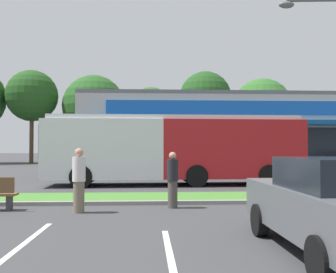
{
  "coord_description": "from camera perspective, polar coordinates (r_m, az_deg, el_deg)",
  "views": [
    {
      "loc": [
        -2.31,
        0.54,
        1.79
      ],
      "look_at": [
        -1.39,
        18.1,
        2.27
      ],
      "focal_mm": 41.92,
      "sensor_mm": 36.0,
      "label": 1
    }
  ],
  "objects": [
    {
      "name": "grass_median",
      "position": [
        13.77,
        6.77,
        -8.76
      ],
      "size": [
        56.0,
        2.2,
        0.12
      ],
      "primitive_type": "cube",
      "color": "#427A2D",
      "rests_on": "ground_plane"
    },
    {
      "name": "curb_lip",
      "position": [
        12.58,
        7.72,
        -9.45
      ],
      "size": [
        56.0,
        0.24,
        0.12
      ],
      "primitive_type": "cube",
      "color": "gray",
      "rests_on": "ground_plane"
    },
    {
      "name": "parking_stripe_0",
      "position": [
        7.51,
        -21.37,
        -15.2
      ],
      "size": [
        0.12,
        4.8,
        0.01
      ],
      "primitive_type": "cube",
      "color": "silver",
      "rests_on": "ground_plane"
    },
    {
      "name": "parking_stripe_1",
      "position": [
        6.26,
        0.56,
        -18.11
      ],
      "size": [
        0.12,
        4.8,
        0.01
      ],
      "primitive_type": "cube",
      "color": "silver",
      "rests_on": "ground_plane"
    },
    {
      "name": "parking_stripe_2",
      "position": [
        7.41,
        22.72,
        -15.37
      ],
      "size": [
        0.12,
        4.8,
        0.01
      ],
      "primitive_type": "cube",
      "color": "silver",
      "rests_on": "ground_plane"
    },
    {
      "name": "storefront_building",
      "position": [
        35.53,
        6.94,
        0.54
      ],
      "size": [
        23.12,
        12.36,
        6.17
      ],
      "color": "#BCB7AD",
      "rests_on": "ground_plane"
    },
    {
      "name": "tree_left",
      "position": [
        46.15,
        -19.18,
        5.58
      ],
      "size": [
        5.68,
        5.68,
        10.33
      ],
      "color": "#473323",
      "rests_on": "ground_plane"
    },
    {
      "name": "tree_mid_left",
      "position": [
        45.51,
        -10.73,
        4.33
      ],
      "size": [
        7.08,
        7.08,
        9.99
      ],
      "color": "#473323",
      "rests_on": "ground_plane"
    },
    {
      "name": "tree_mid",
      "position": [
        46.73,
        -2.52,
        3.4
      ],
      "size": [
        6.16,
        6.16,
        8.92
      ],
      "color": "#473323",
      "rests_on": "ground_plane"
    },
    {
      "name": "tree_mid_right",
      "position": [
        43.79,
        5.45,
        5.69
      ],
      "size": [
        5.69,
        5.69,
        10.18
      ],
      "color": "#473323",
      "rests_on": "ground_plane"
    },
    {
      "name": "tree_right",
      "position": [
        47.39,
        13.53,
        4.04
      ],
      "size": [
        6.93,
        6.93,
        9.85
      ],
      "color": "#473323",
      "rests_on": "ground_plane"
    },
    {
      "name": "city_bus",
      "position": [
        18.62,
        0.87,
        -1.63
      ],
      "size": [
        12.11,
        2.96,
        3.25
      ],
      "rotation": [
        0.0,
        0.0,
        3.17
      ],
      "color": "#AD191E",
      "rests_on": "ground_plane"
    },
    {
      "name": "car_0",
      "position": [
        25.5,
        -12.34,
        -3.8
      ],
      "size": [
        4.11,
        1.91,
        1.5
      ],
      "color": "slate",
      "rests_on": "ground_plane"
    },
    {
      "name": "car_2",
      "position": [
        24.87,
        5.88,
        -4.0
      ],
      "size": [
        4.43,
        1.93,
        1.4
      ],
      "rotation": [
        0.0,
        0.0,
        3.14
      ],
      "color": "#B7B7BC",
      "rests_on": "ground_plane"
    },
    {
      "name": "pedestrian_near_bench",
      "position": [
        11.6,
        0.68,
        -6.32
      ],
      "size": [
        0.33,
        0.33,
        1.64
      ],
      "rotation": [
        0.0,
        0.0,
        1.49
      ],
      "color": "#47423D",
      "rests_on": "ground_plane"
    },
    {
      "name": "pedestrian_mid",
      "position": [
        11.04,
        -12.83,
        -6.22
      ],
      "size": [
        0.35,
        0.35,
        1.76
      ],
      "rotation": [
        0.0,
        0.0,
        6.07
      ],
      "color": "#726651",
      "rests_on": "ground_plane"
    }
  ]
}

